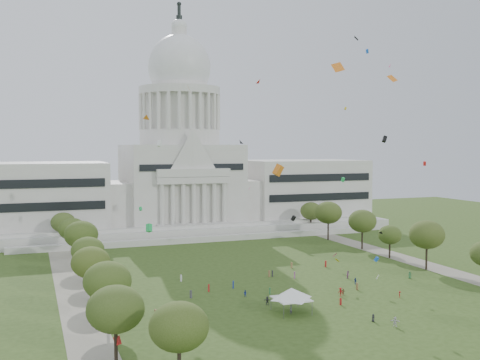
# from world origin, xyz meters

# --- Properties ---
(ground) EXTENTS (400.00, 400.00, 0.00)m
(ground) POSITION_xyz_m (0.00, 0.00, 0.00)
(ground) COLOR #324917
(ground) RESTS_ON ground
(capitol) EXTENTS (160.00, 64.50, 91.30)m
(capitol) POSITION_xyz_m (0.00, 113.59, 22.30)
(capitol) COLOR beige
(capitol) RESTS_ON ground
(path_left) EXTENTS (8.00, 160.00, 0.04)m
(path_left) POSITION_xyz_m (-48.00, 30.00, 0.02)
(path_left) COLOR gray
(path_left) RESTS_ON ground
(path_right) EXTENTS (8.00, 160.00, 0.04)m
(path_right) POSITION_xyz_m (48.00, 30.00, 0.02)
(path_right) COLOR gray
(path_right) RESTS_ON ground
(row_tree_l_0) EXTENTS (8.85, 8.85, 12.59)m
(row_tree_l_0) POSITION_xyz_m (-45.26, -21.68, 8.95)
(row_tree_l_0) COLOR black
(row_tree_l_0) RESTS_ON ground
(row_tree_l_1) EXTENTS (8.86, 8.86, 12.59)m
(row_tree_l_1) POSITION_xyz_m (-44.07, -2.96, 8.95)
(row_tree_l_1) COLOR black
(row_tree_l_1) RESTS_ON ground
(row_tree_l_2) EXTENTS (8.42, 8.42, 11.97)m
(row_tree_l_2) POSITION_xyz_m (-45.04, 17.30, 8.51)
(row_tree_l_2) COLOR black
(row_tree_l_2) RESTS_ON ground
(row_tree_r_2) EXTENTS (9.55, 9.55, 13.58)m
(row_tree_r_2) POSITION_xyz_m (44.17, 17.44, 9.66)
(row_tree_r_2) COLOR black
(row_tree_r_2) RESTS_ON ground
(row_tree_l_3) EXTENTS (8.12, 8.12, 11.55)m
(row_tree_l_3) POSITION_xyz_m (-44.09, 33.92, 8.21)
(row_tree_l_3) COLOR black
(row_tree_l_3) RESTS_ON ground
(row_tree_r_3) EXTENTS (7.01, 7.01, 9.98)m
(row_tree_r_3) POSITION_xyz_m (44.40, 34.48, 7.08)
(row_tree_r_3) COLOR black
(row_tree_r_3) RESTS_ON ground
(row_tree_l_4) EXTENTS (9.29, 9.29, 13.21)m
(row_tree_l_4) POSITION_xyz_m (-44.08, 52.42, 9.39)
(row_tree_l_4) COLOR black
(row_tree_l_4) RESTS_ON ground
(row_tree_r_4) EXTENTS (9.19, 9.19, 13.06)m
(row_tree_r_4) POSITION_xyz_m (44.76, 50.04, 9.29)
(row_tree_r_4) COLOR black
(row_tree_r_4) RESTS_ON ground
(row_tree_l_5) EXTENTS (8.33, 8.33, 11.85)m
(row_tree_l_5) POSITION_xyz_m (-45.22, 71.01, 8.42)
(row_tree_l_5) COLOR black
(row_tree_l_5) RESTS_ON ground
(row_tree_r_5) EXTENTS (9.82, 9.82, 13.96)m
(row_tree_r_5) POSITION_xyz_m (43.49, 70.19, 9.93)
(row_tree_r_5) COLOR black
(row_tree_r_5) RESTS_ON ground
(row_tree_l_6) EXTENTS (8.19, 8.19, 11.64)m
(row_tree_l_6) POSITION_xyz_m (-46.87, 89.14, 8.27)
(row_tree_l_6) COLOR black
(row_tree_l_6) RESTS_ON ground
(row_tree_r_6) EXTENTS (8.42, 8.42, 11.97)m
(row_tree_r_6) POSITION_xyz_m (45.96, 88.13, 8.51)
(row_tree_r_6) COLOR black
(row_tree_r_6) RESTS_ON ground
(near_tree_0) EXTENTS (8.47, 8.47, 12.04)m
(near_tree_0) POSITION_xyz_m (-38.00, -32.00, 8.56)
(near_tree_0) COLOR black
(near_tree_0) RESTS_ON ground
(event_tent) EXTENTS (9.41, 9.41, 5.22)m
(event_tent) POSITION_xyz_m (-7.98, -5.74, 4.04)
(event_tent) COLOR #4C4C4C
(event_tent) RESTS_ON ground
(person_0) EXTENTS (1.04, 1.04, 1.82)m
(person_0) POSITION_xyz_m (33.36, 10.39, 0.91)
(person_0) COLOR #33723F
(person_0) RESTS_ON ground
(person_2) EXTENTS (1.13, 1.02, 1.97)m
(person_2) POSITION_xyz_m (18.59, 15.90, 0.99)
(person_2) COLOR #994C8C
(person_2) RESTS_ON ground
(person_3) EXTENTS (1.17, 1.45, 2.00)m
(person_3) POSITION_xyz_m (7.83, 1.61, 1.00)
(person_3) COLOR #B21E1E
(person_3) RESTS_ON ground
(person_4) EXTENTS (0.81, 1.01, 1.52)m
(person_4) POSITION_xyz_m (9.06, 2.47, 0.76)
(person_4) COLOR olive
(person_4) RESTS_ON ground
(person_5) EXTENTS (1.85, 1.44, 1.87)m
(person_5) POSITION_xyz_m (-10.28, 1.12, 0.93)
(person_5) COLOR #4C4C51
(person_5) RESTS_ON ground
(person_6) EXTENTS (0.65, 0.84, 1.52)m
(person_6) POSITION_xyz_m (4.20, -16.62, 0.76)
(person_6) COLOR #26262B
(person_6) RESTS_ON ground
(person_7) EXTENTS (0.86, 0.76, 1.96)m
(person_7) POSITION_xyz_m (-8.53, -6.69, 0.98)
(person_7) COLOR #4C4C51
(person_7) RESTS_ON ground
(person_8) EXTENTS (0.87, 0.80, 1.52)m
(person_8) POSITION_xyz_m (-12.35, 8.89, 0.76)
(person_8) COLOR navy
(person_8) RESTS_ON ground
(person_9) EXTENTS (0.85, 1.04, 1.43)m
(person_9) POSITION_xyz_m (19.70, -3.91, 0.72)
(person_9) COLOR #B21E1E
(person_9) RESTS_ON ground
(person_10) EXTENTS (0.58, 1.00, 1.66)m
(person_10) POSITION_xyz_m (17.03, 10.06, 0.83)
(person_10) COLOR navy
(person_10) RESTS_ON ground
(person_11) EXTENTS (1.82, 1.69, 1.93)m
(person_11) POSITION_xyz_m (6.29, -20.61, 0.96)
(person_11) COLOR silver
(person_11) RESTS_ON ground
(distant_crowd) EXTENTS (62.56, 37.03, 1.93)m
(distant_crowd) POSITION_xyz_m (-16.30, 13.44, 0.88)
(distant_crowd) COLOR #26262B
(distant_crowd) RESTS_ON ground
(kite_swarm) EXTENTS (86.95, 102.63, 64.23)m
(kite_swarm) POSITION_xyz_m (3.54, 8.14, 30.96)
(kite_swarm) COLOR yellow
(kite_swarm) RESTS_ON ground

